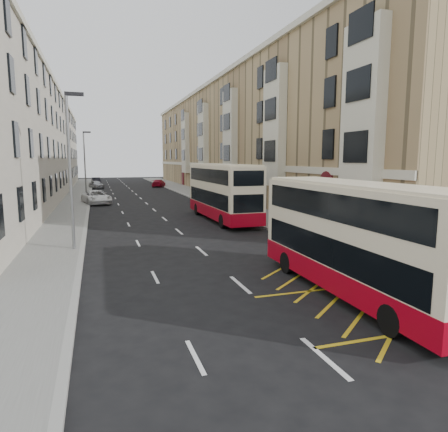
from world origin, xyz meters
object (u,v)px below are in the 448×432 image
object	(u,v)px
street_lamp_near	(71,163)
car_silver	(96,185)
double_decker_rear	(222,192)
car_red	(159,183)
street_lamp_far	(85,161)
pedestrian_far	(410,258)
white_van	(97,197)
pedestrian_mid	(418,248)
car_dark	(96,181)
double_decker_front	(355,239)

from	to	relation	value
street_lamp_near	car_silver	size ratio (longest dim) A/B	2.07
double_decker_rear	car_red	world-z (taller)	double_decker_rear
street_lamp_far	pedestrian_far	bearing A→B (deg)	-72.31
white_van	car_silver	distance (m)	23.96
car_red	car_silver	bearing A→B (deg)	24.49
double_decker_rear	car_silver	xyz separation A→B (m)	(-9.47, 39.17, -1.59)
pedestrian_mid	street_lamp_near	bearing A→B (deg)	142.94
street_lamp_near	car_silver	xyz separation A→B (m)	(1.15, 47.05, -3.98)
white_van	car_dark	distance (m)	34.74
street_lamp_near	white_van	distance (m)	23.45
double_decker_front	pedestrian_far	xyz separation A→B (m)	(2.91, 0.49, -1.04)
street_lamp_far	double_decker_rear	bearing A→B (deg)	-64.35
double_decker_rear	car_red	xyz separation A→B (m)	(0.93, 40.06, -1.61)
pedestrian_far	car_silver	xyz separation A→B (m)	(-11.55, 56.88, -0.35)
street_lamp_near	pedestrian_far	distance (m)	16.46
car_red	white_van	bearing A→B (deg)	86.90
double_decker_front	pedestrian_mid	distance (m)	5.15
pedestrian_far	car_silver	bearing A→B (deg)	-42.25
pedestrian_far	car_red	distance (m)	57.78
pedestrian_far	car_dark	world-z (taller)	pedestrian_far
street_lamp_far	pedestrian_mid	xyz separation A→B (m)	(14.45, -38.39, -3.66)
double_decker_front	pedestrian_far	size ratio (longest dim) A/B	5.89
car_dark	pedestrian_mid	bearing A→B (deg)	-84.05
car_silver	car_dark	distance (m)	10.78
double_decker_front	pedestrian_mid	world-z (taller)	double_decker_front
double_decker_front	pedestrian_far	bearing A→B (deg)	10.22
double_decker_front	double_decker_rear	xyz separation A→B (m)	(0.83, 18.20, 0.21)
pedestrian_far	white_van	world-z (taller)	pedestrian_far
car_silver	car_dark	bearing A→B (deg)	70.57
double_decker_front	car_dark	bearing A→B (deg)	97.88
double_decker_rear	white_van	bearing A→B (deg)	121.21
street_lamp_far	white_van	world-z (taller)	street_lamp_far
pedestrian_far	car_dark	xyz separation A→B (m)	(-11.55, 67.67, -0.33)
street_lamp_far	car_dark	xyz separation A→B (m)	(1.15, 27.84, -3.96)
white_van	car_silver	xyz separation A→B (m)	(0.00, 23.96, -0.07)
street_lamp_near	double_decker_rear	distance (m)	13.44
street_lamp_far	car_dark	world-z (taller)	street_lamp_far
street_lamp_far	pedestrian_mid	distance (m)	41.18
street_lamp_far	car_silver	size ratio (longest dim) A/B	2.07
pedestrian_mid	pedestrian_far	size ratio (longest dim) A/B	0.96
double_decker_rear	car_dark	bearing A→B (deg)	100.04
double_decker_front	pedestrian_far	world-z (taller)	double_decker_front
pedestrian_mid	car_red	world-z (taller)	pedestrian_mid
street_lamp_near	white_van	size ratio (longest dim) A/B	1.52
double_decker_front	white_van	size ratio (longest dim) A/B	1.92
double_decker_front	white_van	bearing A→B (deg)	105.16
street_lamp_far	car_red	bearing A→B (deg)	57.23
street_lamp_near	car_silver	world-z (taller)	street_lamp_near
pedestrian_mid	white_van	xyz separation A→B (m)	(-13.30, 31.48, -0.24)
double_decker_front	car_red	size ratio (longest dim) A/B	2.29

